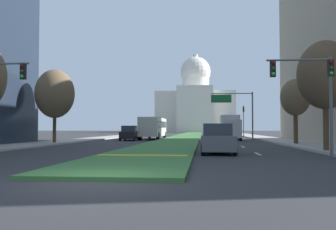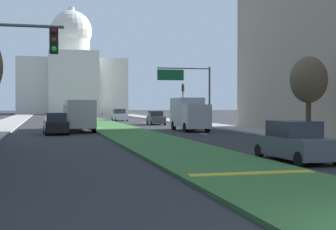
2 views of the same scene
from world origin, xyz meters
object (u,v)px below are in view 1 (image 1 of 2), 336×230
(capitol_building, at_px, (196,106))
(sedan_far_horizon, at_px, (209,131))
(street_tree_right_near, at_px, (325,75))
(box_truck_delivery, at_px, (230,127))
(traffic_light_near_right, at_px, (314,84))
(city_bus, at_px, (153,126))
(traffic_light_far_right, at_px, (244,117))
(street_tree_right_mid, at_px, (295,98))
(overhead_guide_sign, at_px, (236,105))
(sedan_lead_stopped, at_px, (217,140))
(sedan_midblock, at_px, (129,134))
(street_tree_left_mid, at_px, (55,94))
(sedan_distant, at_px, (225,132))

(capitol_building, xyz_separation_m, sedan_far_horizon, (4.21, -63.84, -9.37))
(street_tree_right_near, height_order, box_truck_delivery, street_tree_right_near)
(traffic_light_near_right, relative_size, city_bus, 0.47)
(traffic_light_far_right, bearing_deg, street_tree_right_mid, -86.15)
(traffic_light_near_right, height_order, sedan_far_horizon, traffic_light_near_right)
(overhead_guide_sign, xyz_separation_m, sedan_lead_stopped, (-3.67, -28.83, -3.82))
(traffic_light_far_right, bearing_deg, traffic_light_near_right, -91.16)
(sedan_midblock, bearing_deg, street_tree_left_mid, -116.32)
(box_truck_delivery, bearing_deg, capitol_building, 93.90)
(street_tree_right_near, distance_m, sedan_midblock, 27.59)
(city_bus, bearing_deg, overhead_guide_sign, 1.76)
(capitol_building, bearing_deg, city_bus, -92.44)
(street_tree_left_mid, height_order, sedan_distant, street_tree_left_mid)
(traffic_light_near_right, xyz_separation_m, city_bus, (-12.59, 31.68, -2.03))
(sedan_midblock, xyz_separation_m, box_truck_delivery, (12.60, 2.31, 0.82))
(street_tree_right_mid, xyz_separation_m, box_truck_delivery, (-4.88, 13.58, -2.60))
(overhead_guide_sign, relative_size, box_truck_delivery, 1.02)
(sedan_midblock, bearing_deg, sedan_lead_stopped, -66.39)
(city_bus, bearing_deg, box_truck_delivery, -17.23)
(street_tree_right_near, bearing_deg, sedan_midblock, 128.27)
(capitol_building, height_order, street_tree_left_mid, capitol_building)
(street_tree_left_mid, relative_size, box_truck_delivery, 1.14)
(street_tree_left_mid, bearing_deg, box_truck_delivery, 35.98)
(capitol_building, height_order, city_bus, capitol_building)
(sedan_midblock, distance_m, sedan_distant, 21.84)
(sedan_far_horizon, relative_size, city_bus, 0.39)
(street_tree_right_near, relative_size, street_tree_left_mid, 0.97)
(street_tree_left_mid, xyz_separation_m, sedan_lead_stopped, (15.31, -12.29, -4.04))
(sedan_distant, bearing_deg, city_bus, -130.71)
(street_tree_right_mid, height_order, box_truck_delivery, street_tree_right_mid)
(overhead_guide_sign, xyz_separation_m, street_tree_right_near, (3.19, -27.30, 0.23))
(overhead_guide_sign, relative_size, street_tree_right_near, 0.92)
(sedan_far_horizon, bearing_deg, traffic_light_near_right, -85.68)
(capitol_building, xyz_separation_m, sedan_distant, (6.61, -79.27, -9.41))
(capitol_building, height_order, overhead_guide_sign, capitol_building)
(street_tree_right_mid, xyz_separation_m, city_bus, (-15.23, 16.80, -2.51))
(traffic_light_far_right, bearing_deg, sedan_far_horizon, 106.72)
(traffic_light_far_right, relative_size, sedan_midblock, 1.15)
(street_tree_left_mid, distance_m, box_truck_delivery, 22.32)
(street_tree_right_near, xyz_separation_m, street_tree_left_mid, (-22.18, 10.76, -0.01))
(traffic_light_far_right, height_order, box_truck_delivery, traffic_light_far_right)
(traffic_light_far_right, height_order, city_bus, traffic_light_far_right)
(street_tree_right_mid, relative_size, city_bus, 0.54)
(street_tree_right_near, relative_size, sedan_lead_stopped, 1.52)
(sedan_distant, bearing_deg, overhead_guide_sign, -85.38)
(traffic_light_far_right, xyz_separation_m, sedan_far_horizon, (-5.33, 17.73, -2.45))
(capitol_building, relative_size, street_tree_right_mid, 5.02)
(street_tree_right_mid, relative_size, sedan_lead_stopped, 1.29)
(street_tree_right_near, height_order, sedan_midblock, street_tree_right_near)
(overhead_guide_sign, height_order, sedan_far_horizon, overhead_guide_sign)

